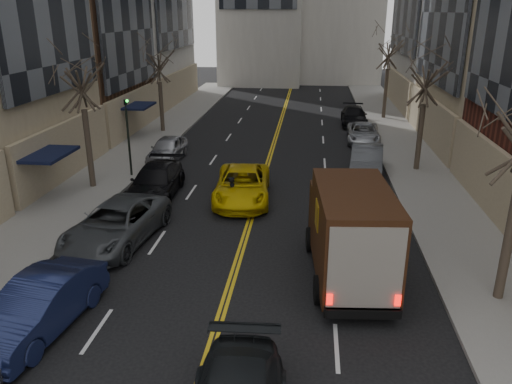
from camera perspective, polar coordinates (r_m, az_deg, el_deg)
sidewalk_left at (r=34.08m, az=-13.73°, el=4.47°), size 4.00×66.00×0.15m
sidewalk_right at (r=32.71m, az=17.51°, el=3.46°), size 4.00×66.00×0.15m
tree_lf_mid at (r=26.49m, az=-19.64°, el=13.96°), size 3.20×3.20×8.91m
tree_lf_far at (r=38.64m, az=-11.15°, el=15.44°), size 3.20×3.20×8.12m
tree_rt_mid at (r=29.63m, az=19.08°, el=13.72°), size 3.20×3.20×8.32m
tree_rt_far at (r=44.32m, az=15.10°, el=16.62°), size 3.20×3.20×9.11m
traffic_signal at (r=28.33m, az=-14.46°, el=7.03°), size 0.29×0.26×4.70m
ups_truck at (r=17.44m, az=10.67°, el=-4.55°), size 2.98×6.48×3.45m
taxi at (r=24.62m, az=-1.57°, el=0.83°), size 3.04×5.87×1.58m
pedestrian at (r=23.70m, az=-2.69°, el=-0.04°), size 0.44×0.60×1.53m
parked_lf_b at (r=16.15m, az=-23.49°, el=-11.87°), size 2.36×5.08×1.61m
parked_lf_c at (r=20.89m, az=-15.69°, el=-3.52°), size 3.39×6.10×1.61m
parked_lf_d at (r=25.55m, az=-11.41°, el=1.13°), size 2.43×5.50×1.57m
parked_lf_e at (r=31.77m, az=-10.07°, el=4.88°), size 1.91×4.43×1.49m
parked_rt_a at (r=29.15m, az=12.52°, el=3.49°), size 2.30×5.15×1.64m
parked_rt_b at (r=36.55m, az=12.16°, el=6.60°), size 2.46×4.94×1.34m
parked_rt_c at (r=42.21m, az=11.13°, el=8.52°), size 2.14×5.04×1.45m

